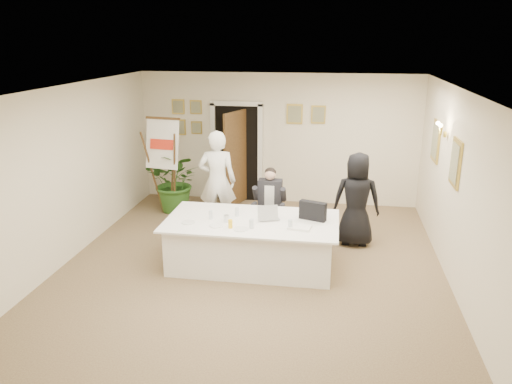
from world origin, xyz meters
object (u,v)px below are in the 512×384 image
Objects in this scene: conference_table at (252,243)px; laptop at (269,210)px; flip_chart at (166,171)px; potted_palm at (176,182)px; oj_glass at (230,224)px; standing_woman at (357,199)px; paper_stack at (299,227)px; steel_jug at (226,219)px; laptop_bag at (313,211)px; seated_man at (270,204)px; standing_man at (217,181)px.

laptop reaches higher than conference_table.
flip_chart is at bearing 120.52° from laptop.
laptop is (2.25, -2.25, 0.28)m from potted_palm.
oj_glass is at bearing -57.65° from potted_palm.
oj_glass is at bearing -53.48° from flip_chart.
paper_stack is (-0.88, -1.39, -0.03)m from standing_woman.
laptop reaches higher than steel_jug.
laptop_bag is at bearing 56.96° from standing_woman.
conference_table is 3.03m from flip_chart.
seated_man is at bearing 2.39° from standing_woman.
standing_woman is 1.31× the size of potted_palm.
laptop is 0.68m from steel_jug.
steel_jug is at bearing 175.24° from paper_stack.
conference_table is 2.02× the size of seated_man.
steel_jug is (1.62, -2.50, 0.20)m from potted_palm.
flip_chart is at bearing -114.65° from potted_palm.
conference_table is 0.59m from laptop.
standing_man is at bearing 170.14° from seated_man.
standing_man is 2.56m from standing_woman.
standing_man is at bearing 164.35° from laptop_bag.
flip_chart is 1.04× the size of standing_man.
flip_chart reaches higher than paper_stack.
conference_table is at bearing 37.53° from standing_woman.
conference_table is 1.42× the size of standing_man.
laptop is 0.62m from paper_stack.
potted_palm reaches higher than paper_stack.
paper_stack is 2.58× the size of oj_glass.
laptop is at bearing 123.67° from standing_man.
standing_woman is at bearing 73.89° from laptop_bag.
flip_chart reaches higher than steel_jug.
standing_man is at bearing 109.04° from oj_glass.
conference_table is 1.36× the size of flip_chart.
flip_chart is 3.71m from paper_stack.
steel_jug is (-0.50, -1.30, 0.16)m from seated_man.
conference_table is at bearing -49.75° from potted_palm.
seated_man is at bearing 77.68° from laptop.
standing_woman reaches higher than oj_glass.
standing_man reaches higher than standing_woman.
paper_stack is at bearing 127.73° from standing_man.
standing_woman is 2.40m from steel_jug.
seated_man is 10.27× the size of oj_glass.
oj_glass is 1.18× the size of steel_jug.
laptop_bag is (3.04, -1.94, 0.01)m from flip_chart.
conference_table is 0.89m from paper_stack.
seated_man is 1.60m from oj_glass.
standing_woman is (3.75, -0.96, -0.09)m from flip_chart.
steel_jug is (-2.02, -1.29, 0.01)m from standing_woman.
flip_chart is at bearing -35.02° from standing_man.
seated_man is 0.68× the size of flip_chart.
standing_man is 2.38m from paper_stack.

